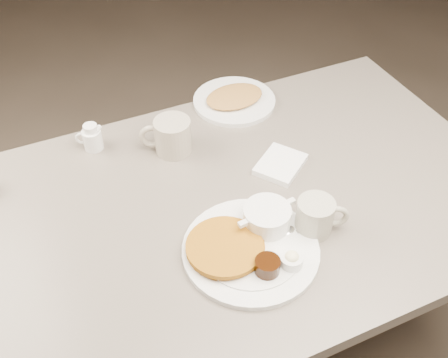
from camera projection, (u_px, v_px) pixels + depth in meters
name	position (u px, v px, depth m)	size (l,w,h in m)	color
diner_table	(227.00, 246.00, 1.49)	(1.50, 0.90, 0.75)	slate
main_plate	(251.00, 242.00, 1.25)	(0.41, 0.36, 0.07)	white
coffee_mug_near	(316.00, 216.00, 1.28)	(0.14, 0.12, 0.09)	#B1AC98
napkin	(280.00, 164.00, 1.47)	(0.17, 0.17, 0.02)	white
coffee_mug_far	(171.00, 136.00, 1.49)	(0.16, 0.13, 0.10)	#B3A895
creamer_right	(92.00, 138.00, 1.51)	(0.08, 0.06, 0.08)	white
hash_plate	(234.00, 99.00, 1.68)	(0.28, 0.28, 0.04)	white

